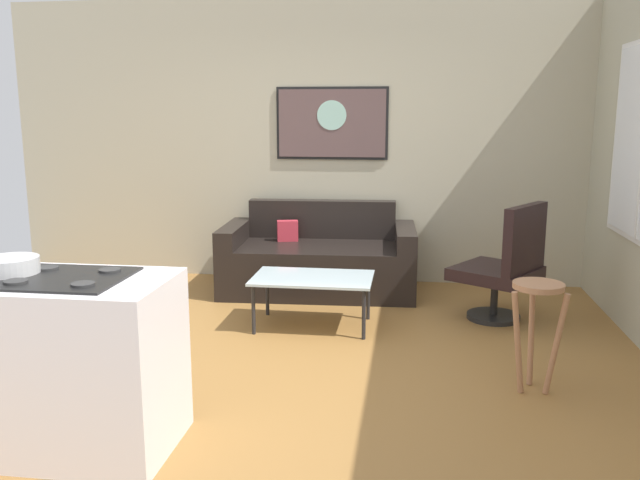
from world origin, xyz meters
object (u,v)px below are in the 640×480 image
(armchair, at_px, (506,266))
(bar_stool, at_px, (537,310))
(coffee_table, at_px, (313,281))
(wall_painting, at_px, (332,123))
(mixing_bowl, at_px, (10,267))
(couch, at_px, (319,261))

(armchair, distance_m, bar_stool, 1.39)
(coffee_table, bearing_deg, bar_stool, -34.02)
(armchair, bearing_deg, wall_painting, 143.14)
(armchair, height_order, mixing_bowl, same)
(mixing_bowl, bearing_deg, armchair, 40.83)
(bar_stool, xyz_separation_m, wall_painting, (-1.57, 2.57, 1.07))
(armchair, bearing_deg, mixing_bowl, -139.17)
(couch, bearing_deg, armchair, -23.81)
(mixing_bowl, xyz_separation_m, wall_painting, (1.19, 3.57, 0.65))
(coffee_table, distance_m, wall_painting, 1.95)
(bar_stool, bearing_deg, mixing_bowl, -160.10)
(coffee_table, xyz_separation_m, bar_stool, (1.53, -1.03, 0.14))
(coffee_table, distance_m, armchair, 1.58)
(couch, distance_m, wall_painting, 1.38)
(bar_stool, distance_m, wall_painting, 3.19)
(coffee_table, bearing_deg, wall_painting, 91.45)
(mixing_bowl, distance_m, wall_painting, 3.82)
(bar_stool, xyz_separation_m, mixing_bowl, (-2.76, -1.00, 0.41))
(couch, relative_size, armchair, 1.90)
(bar_stool, bearing_deg, couch, 127.75)
(couch, xyz_separation_m, coffee_table, (0.10, -1.08, 0.09))
(couch, distance_m, bar_stool, 2.68)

